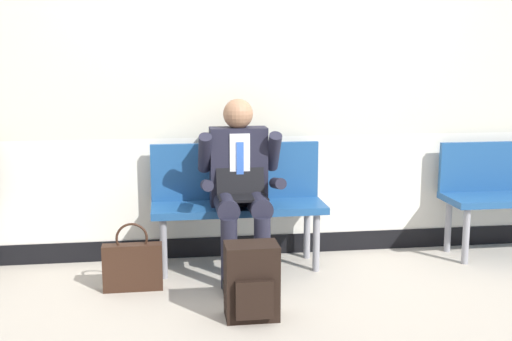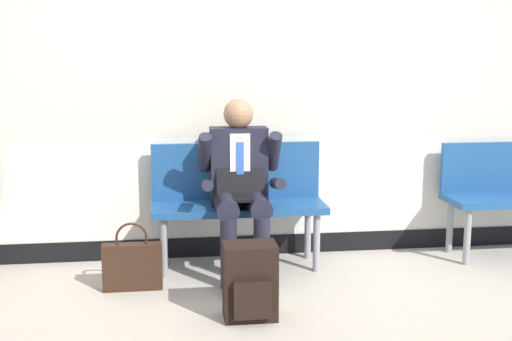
{
  "view_description": "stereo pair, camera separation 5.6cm",
  "coord_description": "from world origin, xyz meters",
  "px_view_note": "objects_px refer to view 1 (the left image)",
  "views": [
    {
      "loc": [
        -0.7,
        -4.14,
        1.53
      ],
      "look_at": [
        -0.1,
        0.08,
        0.75
      ],
      "focal_mm": 44.9,
      "sensor_mm": 36.0,
      "label": 1
    },
    {
      "loc": [
        -0.65,
        -4.14,
        1.53
      ],
      "look_at": [
        -0.1,
        0.08,
        0.75
      ],
      "focal_mm": 44.9,
      "sensor_mm": 36.0,
      "label": 2
    }
  ],
  "objects_px": {
    "bench_with_person": "(237,195)",
    "bench_empty": "(508,189)",
    "handbag": "(133,266)",
    "person_seated": "(240,183)",
    "backpack": "(252,282)"
  },
  "relations": [
    {
      "from": "person_seated",
      "to": "bench_empty",
      "type": "bearing_deg",
      "value": 5.28
    },
    {
      "from": "bench_empty",
      "to": "bench_with_person",
      "type": "bearing_deg",
      "value": 179.88
    },
    {
      "from": "backpack",
      "to": "handbag",
      "type": "bearing_deg",
      "value": 141.68
    },
    {
      "from": "bench_with_person",
      "to": "bench_empty",
      "type": "relative_size",
      "value": 1.21
    },
    {
      "from": "bench_with_person",
      "to": "backpack",
      "type": "bearing_deg",
      "value": -91.71
    },
    {
      "from": "bench_with_person",
      "to": "handbag",
      "type": "bearing_deg",
      "value": -150.41
    },
    {
      "from": "bench_empty",
      "to": "handbag",
      "type": "height_order",
      "value": "bench_empty"
    },
    {
      "from": "bench_with_person",
      "to": "bench_empty",
      "type": "xyz_separation_m",
      "value": [
        2.09,
        -0.0,
        -0.02
      ]
    },
    {
      "from": "backpack",
      "to": "bench_empty",
      "type": "bearing_deg",
      "value": 24.69
    },
    {
      "from": "person_seated",
      "to": "handbag",
      "type": "distance_m",
      "value": 0.91
    },
    {
      "from": "bench_with_person",
      "to": "backpack",
      "type": "relative_size",
      "value": 2.75
    },
    {
      "from": "bench_with_person",
      "to": "handbag",
      "type": "distance_m",
      "value": 0.92
    },
    {
      "from": "bench_with_person",
      "to": "person_seated",
      "type": "xyz_separation_m",
      "value": [
        0.0,
        -0.2,
        0.13
      ]
    },
    {
      "from": "bench_empty",
      "to": "handbag",
      "type": "distance_m",
      "value": 2.88
    },
    {
      "from": "bench_with_person",
      "to": "handbag",
      "type": "xyz_separation_m",
      "value": [
        -0.74,
        -0.42,
        -0.36
      ]
    }
  ]
}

